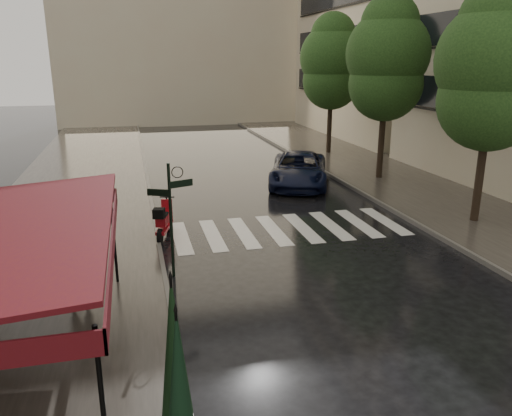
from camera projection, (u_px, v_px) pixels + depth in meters
name	position (u px, v px, depth m)	size (l,w,h in m)	color
ground	(241.00, 326.00, 10.91)	(120.00, 120.00, 0.00)	black
sidewalk_near	(76.00, 197.00, 21.01)	(6.00, 60.00, 0.12)	#38332D
sidewalk_far	(393.00, 177.00, 24.44)	(5.50, 60.00, 0.12)	#38332D
curb_near	(150.00, 192.00, 21.71)	(0.12, 60.00, 0.16)	#595651
curb_far	(340.00, 180.00, 23.79)	(0.12, 60.00, 0.16)	#595651
crosswalk	(288.00, 229.00, 17.18)	(7.85, 3.20, 0.01)	silver
signpost	(171.00, 211.00, 12.90)	(1.17, 0.29, 3.10)	black
haussmann_far	(385.00, 8.00, 36.29)	(8.00, 16.00, 18.50)	#C1AF94
backdrop_building	(181.00, 8.00, 44.10)	(22.00, 6.00, 20.00)	#C1AF94
tree_near	(494.00, 69.00, 16.28)	(3.80, 3.80, 7.99)	black
tree_mid	(387.00, 60.00, 22.69)	(3.80, 3.80, 8.34)	black
tree_far	(332.00, 62.00, 29.28)	(3.80, 3.80, 8.16)	black
pedestrian_with_umbrella	(74.00, 235.00, 11.21)	(1.42, 1.43, 2.56)	black
scooter	(164.00, 221.00, 16.16)	(0.80, 1.81, 1.22)	black
parked_car	(299.00, 169.00, 22.98)	(2.49, 5.40, 1.50)	black
parasol_front	(179.00, 381.00, 6.74)	(0.43, 0.43, 2.42)	black
parasol_back	(174.00, 348.00, 7.37)	(0.48, 0.48, 2.57)	black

